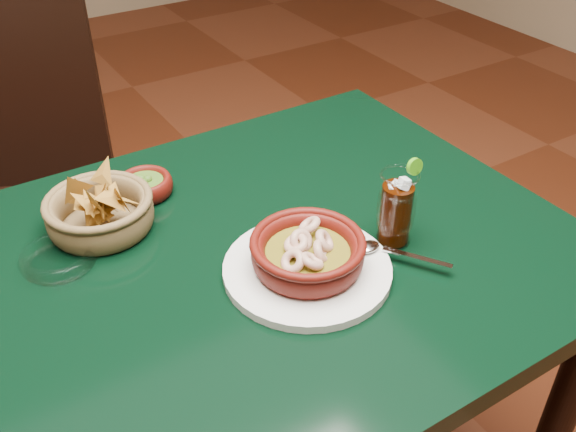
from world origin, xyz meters
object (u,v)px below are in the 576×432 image
dining_chair (18,199)px  shrimp_plate (308,257)px  dining_table (209,316)px  cola_drink (396,209)px  chip_basket (100,212)px

dining_chair → shrimp_plate: size_ratio=3.09×
dining_table → dining_chair: size_ratio=1.24×
dining_chair → cola_drink: (0.46, -0.80, 0.28)m
chip_basket → cola_drink: bearing=-36.3°
dining_table → cola_drink: 0.35m
dining_chair → chip_basket: size_ratio=4.63×
dining_table → dining_chair: 0.73m
chip_basket → dining_chair: bearing=97.5°
dining_chair → cola_drink: dining_chair is taller
dining_chair → dining_table: bearing=-76.9°
dining_table → dining_chair: (-0.16, 0.71, -0.12)m
chip_basket → cola_drink: cola_drink is taller
dining_table → cola_drink: bearing=-18.5°
dining_chair → chip_basket: bearing=-82.5°
dining_chair → shrimp_plate: 0.89m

